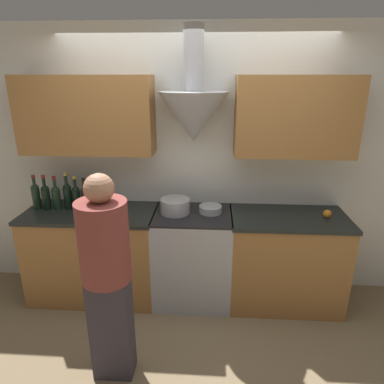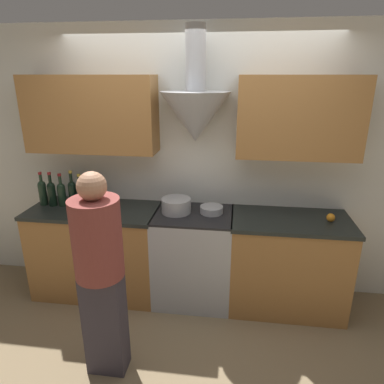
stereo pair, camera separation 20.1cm
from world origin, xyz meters
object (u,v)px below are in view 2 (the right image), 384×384
object	(u,v)px
wine_bottle_1	(52,192)
person_foreground_left	(100,270)
wine_bottle_0	(43,191)
wine_bottle_5	(89,195)
mixing_bowl	(211,210)
wine_bottle_2	(62,193)
stock_pot	(176,205)
wine_bottle_4	(81,194)
wine_bottle_3	(73,192)
stove_range	(193,256)
wine_bottle_6	(98,195)
orange_fruit	(331,217)

from	to	relation	value
wine_bottle_1	person_foreground_left	xyz separation A→B (m)	(0.88, -1.00, -0.19)
wine_bottle_0	wine_bottle_5	distance (m)	0.48
mixing_bowl	person_foreground_left	size ratio (longest dim) A/B	0.14
wine_bottle_2	stock_pot	world-z (taller)	wine_bottle_2
wine_bottle_4	wine_bottle_3	bearing A→B (deg)	173.59
stove_range	wine_bottle_1	xyz separation A→B (m)	(-1.41, 0.03, 0.59)
mixing_bowl	wine_bottle_3	bearing A→B (deg)	179.59
mixing_bowl	wine_bottle_6	bearing A→B (deg)	179.56
wine_bottle_4	stock_pot	size ratio (longest dim) A/B	1.19
wine_bottle_3	wine_bottle_5	size ratio (longest dim) A/B	1.12
wine_bottle_1	wine_bottle_2	size ratio (longest dim) A/B	1.04
person_foreground_left	wine_bottle_2	bearing A→B (deg)	127.93
stove_range	wine_bottle_3	distance (m)	1.35
wine_bottle_0	stock_pot	xyz separation A→B (m)	(1.35, -0.03, -0.07)
wine_bottle_2	mixing_bowl	world-z (taller)	wine_bottle_2
wine_bottle_3	stock_pot	xyz separation A→B (m)	(1.04, -0.04, -0.07)
mixing_bowl	person_foreground_left	bearing A→B (deg)	-124.49
wine_bottle_3	wine_bottle_4	bearing A→B (deg)	-6.41
stove_range	stock_pot	size ratio (longest dim) A/B	3.30
wine_bottle_2	wine_bottle_3	xyz separation A→B (m)	(0.11, 0.01, 0.01)
stock_pot	mixing_bowl	distance (m)	0.33
orange_fruit	person_foreground_left	size ratio (longest dim) A/B	0.05
wine_bottle_0	wine_bottle_1	size ratio (longest dim) A/B	0.98
wine_bottle_0	orange_fruit	bearing A→B (deg)	-1.14
stove_range	wine_bottle_6	size ratio (longest dim) A/B	2.83
wine_bottle_4	wine_bottle_5	distance (m)	0.09
stove_range	wine_bottle_2	world-z (taller)	wine_bottle_2
wine_bottle_2	wine_bottle_4	size ratio (longest dim) A/B	0.99
wine_bottle_6	stove_range	bearing A→B (deg)	-3.09
orange_fruit	wine_bottle_0	bearing A→B (deg)	178.86
wine_bottle_6	orange_fruit	distance (m)	2.17
wine_bottle_1	wine_bottle_4	xyz separation A→B (m)	(0.29, 0.02, -0.00)
wine_bottle_4	wine_bottle_2	bearing A→B (deg)	-179.04
wine_bottle_6	stock_pot	size ratio (longest dim) A/B	1.17
wine_bottle_1	wine_bottle_6	xyz separation A→B (m)	(0.47, 0.02, -0.01)
wine_bottle_4	orange_fruit	bearing A→B (deg)	-1.35
stove_range	wine_bottle_4	size ratio (longest dim) A/B	2.77
wine_bottle_5	wine_bottle_0	bearing A→B (deg)	179.03
stock_pot	mixing_bowl	size ratio (longest dim) A/B	1.28
wine_bottle_1	mixing_bowl	world-z (taller)	wine_bottle_1
wine_bottle_5	stock_pot	xyz separation A→B (m)	(0.87, -0.02, -0.06)
wine_bottle_5	person_foreground_left	distance (m)	1.14
wine_bottle_6	mixing_bowl	size ratio (longest dim) A/B	1.50
wine_bottle_5	mixing_bowl	bearing A→B (deg)	0.42
stock_pot	orange_fruit	bearing A→B (deg)	-1.14
stove_range	wine_bottle_4	xyz separation A→B (m)	(-1.12, 0.04, 0.59)
wine_bottle_2	wine_bottle_5	bearing A→B (deg)	-1.09
wine_bottle_6	mixing_bowl	world-z (taller)	wine_bottle_6
wine_bottle_3	orange_fruit	bearing A→B (deg)	-1.53
stove_range	orange_fruit	distance (m)	1.32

